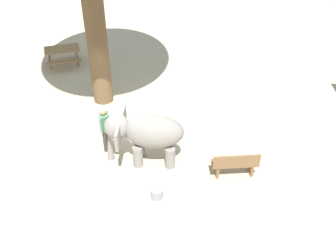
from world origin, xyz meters
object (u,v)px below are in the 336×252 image
at_px(elephant, 146,133).
at_px(feed_bucket, 157,193).
at_px(picnic_table_near, 62,52).
at_px(person_handler, 105,126).
at_px(wooden_bench, 235,164).

height_order(elephant, feed_bucket, elephant).
bearing_deg(picnic_table_near, elephant, -74.13).
distance_m(person_handler, feed_bucket, 2.82).
bearing_deg(person_handler, feed_bucket, -32.66).
xyz_separation_m(elephant, wooden_bench, (0.72, 2.68, -0.62)).
relative_size(person_handler, wooden_bench, 1.14).
relative_size(elephant, wooden_bench, 1.73).
xyz_separation_m(elephant, feed_bucket, (1.60, 0.34, -0.93)).
relative_size(wooden_bench, picnic_table_near, 0.77).
bearing_deg(picnic_table_near, person_handler, -81.65).
xyz_separation_m(elephant, picnic_table_near, (-6.43, -3.95, -0.50)).
height_order(elephant, person_handler, elephant).
bearing_deg(person_handler, elephant, -2.74).
distance_m(person_handler, wooden_bench, 4.22).
relative_size(person_handler, feed_bucket, 4.50).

